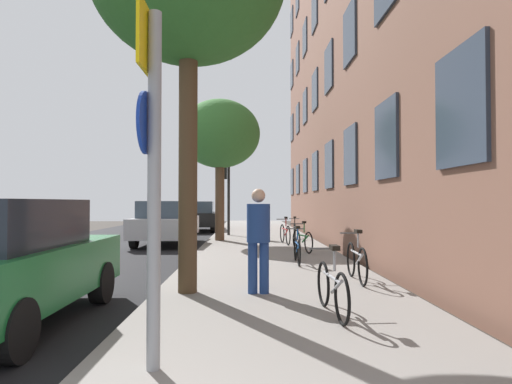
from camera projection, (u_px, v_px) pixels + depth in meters
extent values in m
plane|color=#332D28|center=(165.00, 246.00, 15.56)|extent=(41.80, 41.80, 0.00)
cube|color=black|center=(107.00, 246.00, 15.52)|extent=(7.00, 38.00, 0.01)
cube|color=gray|center=(263.00, 245.00, 15.64)|extent=(4.20, 38.00, 0.12)
cube|color=#2D3847|center=(460.00, 106.00, 5.88)|extent=(0.06, 1.38, 1.63)
cube|color=#2D3847|center=(386.00, 140.00, 9.01)|extent=(0.06, 1.38, 1.63)
cube|color=#2D3847|center=(350.00, 156.00, 12.13)|extent=(0.06, 1.38, 1.63)
cube|color=#2D3847|center=(329.00, 165.00, 15.26)|extent=(0.06, 1.38, 1.63)
cube|color=#2D3847|center=(315.00, 171.00, 18.38)|extent=(0.06, 1.38, 1.63)
cube|color=#2D3847|center=(305.00, 176.00, 21.50)|extent=(0.06, 1.38, 1.63)
cube|color=#2D3847|center=(298.00, 179.00, 24.63)|extent=(0.06, 1.38, 1.63)
cube|color=#2D3847|center=(292.00, 182.00, 27.75)|extent=(0.06, 1.38, 1.63)
cube|color=#2D3847|center=(350.00, 34.00, 12.21)|extent=(0.06, 1.38, 1.63)
cube|color=#2D3847|center=(329.00, 68.00, 15.34)|extent=(0.06, 1.38, 1.63)
cube|color=#2D3847|center=(315.00, 91.00, 18.46)|extent=(0.06, 1.38, 1.63)
cube|color=#2D3847|center=(305.00, 107.00, 21.58)|extent=(0.06, 1.38, 1.63)
cube|color=#2D3847|center=(298.00, 119.00, 24.71)|extent=(0.06, 1.38, 1.63)
cube|color=#2D3847|center=(292.00, 128.00, 27.83)|extent=(0.06, 1.38, 1.63)
cube|color=#2D3847|center=(315.00, 11.00, 18.54)|extent=(0.06, 1.38, 1.63)
cube|color=#2D3847|center=(305.00, 38.00, 21.66)|extent=(0.06, 1.38, 1.63)
cube|color=#2D3847|center=(297.00, 59.00, 24.79)|extent=(0.06, 1.38, 1.63)
cube|color=#2D3847|center=(292.00, 75.00, 27.91)|extent=(0.06, 1.38, 1.63)
cube|color=#2D3847|center=(292.00, 22.00, 27.99)|extent=(0.06, 1.38, 1.63)
cylinder|color=gray|center=(154.00, 189.00, 3.85)|extent=(0.12, 0.12, 3.18)
cube|color=yellow|center=(146.00, 40.00, 3.88)|extent=(0.03, 0.60, 0.60)
cylinder|color=#14339E|center=(146.00, 123.00, 3.87)|extent=(0.03, 0.56, 0.56)
cylinder|color=black|center=(229.00, 198.00, 19.48)|extent=(0.12, 0.12, 3.36)
cube|color=black|center=(225.00, 170.00, 19.50)|extent=(0.20, 0.24, 0.80)
sphere|color=#4B0707|center=(222.00, 164.00, 19.51)|extent=(0.16, 0.16, 0.16)
sphere|color=orange|center=(222.00, 170.00, 19.50)|extent=(0.16, 0.16, 0.16)
sphere|color=#083E11|center=(222.00, 176.00, 19.49)|extent=(0.16, 0.16, 0.16)
cylinder|color=#4C3823|center=(188.00, 164.00, 7.13)|extent=(0.31, 0.31, 4.21)
cylinder|color=brown|center=(220.00, 199.00, 16.79)|extent=(0.36, 0.36, 3.20)
ellipsoid|color=#387533|center=(220.00, 134.00, 16.85)|extent=(3.13, 3.13, 2.66)
torus|color=black|center=(323.00, 284.00, 6.14)|extent=(0.08, 0.64, 0.63)
torus|color=black|center=(342.00, 299.00, 5.19)|extent=(0.08, 0.64, 0.63)
cylinder|color=#99999E|center=(332.00, 277.00, 5.67)|extent=(0.09, 0.82, 0.04)
cylinder|color=#99999E|center=(337.00, 287.00, 5.43)|extent=(0.07, 0.50, 0.27)
cylinder|color=#99999E|center=(335.00, 260.00, 5.53)|extent=(0.04, 0.04, 0.28)
cube|color=black|center=(335.00, 247.00, 5.53)|extent=(0.10, 0.24, 0.06)
cylinder|color=#4C4C4C|center=(323.00, 249.00, 6.16)|extent=(0.42, 0.05, 0.03)
torus|color=black|center=(351.00, 259.00, 8.58)|extent=(0.06, 0.68, 0.68)
torus|color=black|center=(363.00, 267.00, 7.59)|extent=(0.06, 0.68, 0.68)
cylinder|color=#99999E|center=(356.00, 253.00, 8.09)|extent=(0.07, 0.84, 0.04)
cylinder|color=#99999E|center=(359.00, 259.00, 7.84)|extent=(0.06, 0.51, 0.28)
cylinder|color=#99999E|center=(358.00, 240.00, 7.95)|extent=(0.04, 0.04, 0.28)
cube|color=black|center=(358.00, 231.00, 7.95)|extent=(0.10, 0.24, 0.06)
cylinder|color=#4C4C4C|center=(351.00, 233.00, 8.59)|extent=(0.42, 0.04, 0.03)
torus|color=black|center=(295.00, 248.00, 10.97)|extent=(0.06, 0.62, 0.62)
torus|color=black|center=(299.00, 253.00, 9.96)|extent=(0.06, 0.62, 0.62)
cylinder|color=#194C99|center=(297.00, 243.00, 10.47)|extent=(0.07, 0.86, 0.04)
cylinder|color=#194C99|center=(298.00, 248.00, 10.21)|extent=(0.06, 0.52, 0.28)
cylinder|color=#194C99|center=(298.00, 234.00, 10.32)|extent=(0.04, 0.04, 0.28)
cube|color=black|center=(298.00, 227.00, 10.33)|extent=(0.10, 0.24, 0.06)
cylinder|color=#4C4C4C|center=(295.00, 229.00, 10.98)|extent=(0.42, 0.04, 0.03)
torus|color=black|center=(297.00, 240.00, 13.35)|extent=(0.19, 0.62, 0.62)
torus|color=black|center=(309.00, 243.00, 12.40)|extent=(0.19, 0.62, 0.62)
cylinder|color=#267233|center=(302.00, 235.00, 12.88)|extent=(0.24, 0.83, 0.04)
cylinder|color=#267233|center=(305.00, 239.00, 12.64)|extent=(0.16, 0.50, 0.28)
cylinder|color=#267233|center=(304.00, 228.00, 12.74)|extent=(0.04, 0.04, 0.28)
cube|color=black|center=(304.00, 222.00, 12.74)|extent=(0.10, 0.24, 0.06)
cylinder|color=#4C4C4C|center=(296.00, 224.00, 13.36)|extent=(0.41, 0.13, 0.03)
torus|color=black|center=(282.00, 233.00, 15.76)|extent=(0.12, 0.67, 0.67)
torus|color=black|center=(288.00, 235.00, 14.77)|extent=(0.12, 0.67, 0.67)
cylinder|color=#B21E1E|center=(285.00, 229.00, 15.27)|extent=(0.14, 0.85, 0.04)
cylinder|color=#B21E1E|center=(287.00, 232.00, 15.02)|extent=(0.10, 0.52, 0.28)
cylinder|color=#B21E1E|center=(286.00, 222.00, 15.13)|extent=(0.04, 0.04, 0.28)
cube|color=black|center=(286.00, 218.00, 15.13)|extent=(0.10, 0.24, 0.06)
cylinder|color=#4C4C4C|center=(282.00, 219.00, 15.77)|extent=(0.42, 0.08, 0.03)
torus|color=black|center=(294.00, 230.00, 18.17)|extent=(0.09, 0.61, 0.60)
torus|color=black|center=(295.00, 232.00, 17.18)|extent=(0.09, 0.61, 0.60)
cylinder|color=black|center=(295.00, 227.00, 17.68)|extent=(0.11, 0.84, 0.04)
cylinder|color=black|center=(295.00, 229.00, 17.43)|extent=(0.08, 0.51, 0.28)
cylinder|color=black|center=(295.00, 221.00, 17.54)|extent=(0.04, 0.04, 0.28)
cube|color=black|center=(295.00, 217.00, 17.54)|extent=(0.10, 0.24, 0.06)
cylinder|color=#4C4C4C|center=(294.00, 219.00, 18.18)|extent=(0.42, 0.06, 0.03)
cylinder|color=navy|center=(253.00, 268.00, 7.01)|extent=(0.15, 0.15, 0.83)
cylinder|color=navy|center=(264.00, 268.00, 7.01)|extent=(0.15, 0.15, 0.83)
cylinder|color=navy|center=(258.00, 223.00, 7.03)|extent=(0.40, 0.40, 0.62)
sphere|color=tan|center=(258.00, 196.00, 7.04)|extent=(0.22, 0.22, 0.22)
cube|color=#19662D|center=(5.00, 274.00, 5.52)|extent=(1.78, 3.98, 0.70)
cylinder|color=black|center=(101.00, 283.00, 6.80)|extent=(0.22, 0.64, 0.64)
cylinder|color=black|center=(15.00, 331.00, 4.26)|extent=(0.22, 0.64, 0.64)
cube|color=#B7B7BC|center=(166.00, 227.00, 16.18)|extent=(2.01, 4.26, 0.70)
cube|color=#384756|center=(165.00, 209.00, 15.99)|extent=(1.64, 2.40, 0.60)
cylinder|color=black|center=(151.00, 233.00, 17.50)|extent=(0.22, 0.64, 0.64)
cylinder|color=black|center=(193.00, 233.00, 17.53)|extent=(0.22, 0.64, 0.64)
cylinder|color=black|center=(134.00, 239.00, 14.82)|extent=(0.22, 0.64, 0.64)
cylinder|color=black|center=(183.00, 239.00, 14.86)|extent=(0.22, 0.64, 0.64)
cube|color=black|center=(199.00, 219.00, 23.70)|extent=(2.02, 4.22, 0.70)
cube|color=#384756|center=(199.00, 207.00, 23.51)|extent=(1.65, 2.39, 0.60)
cylinder|color=black|center=(187.00, 224.00, 25.00)|extent=(0.22, 0.64, 0.64)
cylinder|color=black|center=(216.00, 224.00, 25.03)|extent=(0.22, 0.64, 0.64)
cylinder|color=black|center=(180.00, 227.00, 22.35)|extent=(0.22, 0.64, 0.64)
cylinder|color=black|center=(213.00, 227.00, 22.39)|extent=(0.22, 0.64, 0.64)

